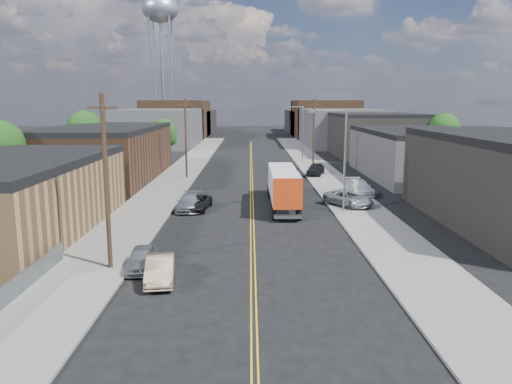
{
  "coord_description": "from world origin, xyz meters",
  "views": [
    {
      "loc": [
        -0.15,
        -17.58,
        9.49
      ],
      "look_at": [
        0.3,
        21.21,
        2.5
      ],
      "focal_mm": 35.0,
      "sensor_mm": 36.0,
      "label": 1
    }
  ],
  "objects_px": {
    "water_tower": "(160,14)",
    "car_right_lot_c": "(316,169)",
    "car_right_lot_b": "(359,187)",
    "car_left_d": "(189,202)",
    "car_left_c": "(196,203)",
    "semi_truck": "(282,184)",
    "car_left_a": "(142,259)",
    "car_right_lot_a": "(349,198)",
    "car_left_b": "(160,269)",
    "car_ahead_truck": "(288,173)"
  },
  "relations": [
    {
      "from": "car_right_lot_b",
      "to": "water_tower",
      "type": "bearing_deg",
      "value": 106.91
    },
    {
      "from": "semi_truck",
      "to": "car_left_d",
      "type": "xyz_separation_m",
      "value": [
        -8.41,
        -1.96,
        -1.33
      ]
    },
    {
      "from": "car_left_c",
      "to": "car_right_lot_b",
      "type": "relative_size",
      "value": 0.92
    },
    {
      "from": "water_tower",
      "to": "car_left_a",
      "type": "distance_m",
      "value": 105.61
    },
    {
      "from": "water_tower",
      "to": "car_left_d",
      "type": "height_order",
      "value": "water_tower"
    },
    {
      "from": "car_left_a",
      "to": "car_left_d",
      "type": "xyz_separation_m",
      "value": [
        0.82,
        16.06,
        0.05
      ]
    },
    {
      "from": "car_left_b",
      "to": "car_right_lot_b",
      "type": "xyz_separation_m",
      "value": [
        16.0,
        24.75,
        0.21
      ]
    },
    {
      "from": "car_right_lot_a",
      "to": "car_right_lot_c",
      "type": "xyz_separation_m",
      "value": [
        -0.48,
        19.65,
        0.09
      ]
    },
    {
      "from": "water_tower",
      "to": "car_left_c",
      "type": "relative_size",
      "value": 7.77
    },
    {
      "from": "water_tower",
      "to": "car_right_lot_b",
      "type": "xyz_separation_m",
      "value": [
        33.0,
        -77.25,
        -29.75
      ]
    },
    {
      "from": "water_tower",
      "to": "car_left_a",
      "type": "xyz_separation_m",
      "value": [
        15.6,
        -100.06,
        -29.98
      ]
    },
    {
      "from": "car_left_c",
      "to": "car_ahead_truck",
      "type": "xyz_separation_m",
      "value": [
        9.5,
        17.59,
        0.14
      ]
    },
    {
      "from": "water_tower",
      "to": "car_right_lot_b",
      "type": "height_order",
      "value": "water_tower"
    },
    {
      "from": "water_tower",
      "to": "semi_truck",
      "type": "height_order",
      "value": "water_tower"
    },
    {
      "from": "water_tower",
      "to": "car_right_lot_c",
      "type": "xyz_separation_m",
      "value": [
        30.38,
        -63.26,
        -29.71
      ]
    },
    {
      "from": "car_left_a",
      "to": "car_right_lot_a",
      "type": "xyz_separation_m",
      "value": [
        15.26,
        17.15,
        0.18
      ]
    },
    {
      "from": "car_left_a",
      "to": "car_left_c",
      "type": "height_order",
      "value": "car_left_a"
    },
    {
      "from": "water_tower",
      "to": "car_right_lot_b",
      "type": "distance_m",
      "value": 89.12
    },
    {
      "from": "car_left_c",
      "to": "car_ahead_truck",
      "type": "relative_size",
      "value": 0.83
    },
    {
      "from": "car_left_b",
      "to": "car_ahead_truck",
      "type": "distance_m",
      "value": 36.84
    },
    {
      "from": "water_tower",
      "to": "car_left_d",
      "type": "distance_m",
      "value": 90.67
    },
    {
      "from": "car_right_lot_a",
      "to": "car_left_b",
      "type": "bearing_deg",
      "value": -159.49
    },
    {
      "from": "car_ahead_truck",
      "to": "car_right_lot_a",
      "type": "bearing_deg",
      "value": -69.8
    },
    {
      "from": "car_left_d",
      "to": "car_right_lot_c",
      "type": "bearing_deg",
      "value": 57.88
    },
    {
      "from": "semi_truck",
      "to": "car_right_lot_b",
      "type": "bearing_deg",
      "value": 30.37
    },
    {
      "from": "car_right_lot_c",
      "to": "car_right_lot_b",
      "type": "bearing_deg",
      "value": -62.42
    },
    {
      "from": "water_tower",
      "to": "car_right_lot_a",
      "type": "height_order",
      "value": "water_tower"
    },
    {
      "from": "car_left_a",
      "to": "car_left_b",
      "type": "xyz_separation_m",
      "value": [
        1.4,
        -1.94,
        0.02
      ]
    },
    {
      "from": "semi_truck",
      "to": "car_left_b",
      "type": "relative_size",
      "value": 3.28
    },
    {
      "from": "car_left_a",
      "to": "car_right_lot_a",
      "type": "distance_m",
      "value": 22.95
    },
    {
      "from": "semi_truck",
      "to": "car_left_b",
      "type": "distance_m",
      "value": 21.48
    },
    {
      "from": "water_tower",
      "to": "car_left_c",
      "type": "xyz_separation_m",
      "value": [
        17.0,
        -84.0,
        -29.99
      ]
    },
    {
      "from": "car_right_lot_a",
      "to": "car_ahead_truck",
      "type": "relative_size",
      "value": 0.88
    },
    {
      "from": "water_tower",
      "to": "car_ahead_truck",
      "type": "height_order",
      "value": "water_tower"
    },
    {
      "from": "car_left_c",
      "to": "car_right_lot_c",
      "type": "distance_m",
      "value": 24.68
    },
    {
      "from": "car_right_lot_a",
      "to": "car_right_lot_b",
      "type": "xyz_separation_m",
      "value": [
        2.14,
        5.66,
        0.05
      ]
    },
    {
      "from": "water_tower",
      "to": "car_right_lot_c",
      "type": "relative_size",
      "value": 8.0
    },
    {
      "from": "semi_truck",
      "to": "car_right_lot_b",
      "type": "distance_m",
      "value": 9.54
    },
    {
      "from": "semi_truck",
      "to": "car_right_lot_a",
      "type": "xyz_separation_m",
      "value": [
        6.02,
        -0.87,
        -1.19
      ]
    },
    {
      "from": "car_left_d",
      "to": "car_ahead_truck",
      "type": "relative_size",
      "value": 0.86
    },
    {
      "from": "car_right_lot_a",
      "to": "car_right_lot_b",
      "type": "bearing_deg",
      "value": 35.74
    },
    {
      "from": "car_left_b",
      "to": "car_right_lot_a",
      "type": "bearing_deg",
      "value": 46.72
    },
    {
      "from": "semi_truck",
      "to": "car_ahead_truck",
      "type": "bearing_deg",
      "value": 83.88
    },
    {
      "from": "car_left_d",
      "to": "car_right_lot_b",
      "type": "relative_size",
      "value": 0.96
    },
    {
      "from": "water_tower",
      "to": "semi_truck",
      "type": "bearing_deg",
      "value": -73.16
    },
    {
      "from": "semi_truck",
      "to": "car_left_a",
      "type": "distance_m",
      "value": 20.29
    },
    {
      "from": "car_left_a",
      "to": "car_left_d",
      "type": "relative_size",
      "value": 0.79
    },
    {
      "from": "semi_truck",
      "to": "car_right_lot_c",
      "type": "xyz_separation_m",
      "value": [
        5.55,
        18.78,
        -1.1
      ]
    },
    {
      "from": "semi_truck",
      "to": "car_right_lot_a",
      "type": "bearing_deg",
      "value": -8.24
    },
    {
      "from": "semi_truck",
      "to": "car_ahead_truck",
      "type": "xyz_separation_m",
      "value": [
        1.67,
        15.63,
        -1.24
      ]
    }
  ]
}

